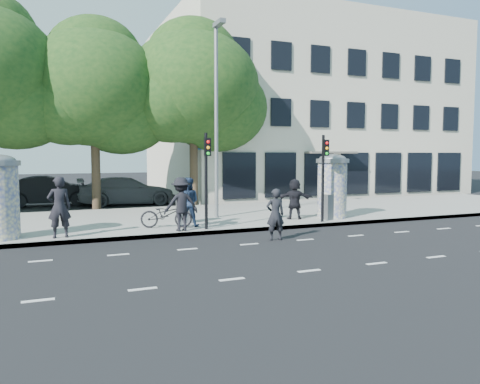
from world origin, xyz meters
name	(u,v)px	position (x,y,z in m)	size (l,w,h in m)	color
ground	(269,253)	(0.00, 0.00, 0.00)	(120.00, 120.00, 0.00)	black
sidewalk	(193,217)	(0.00, 7.50, 0.07)	(40.00, 8.00, 0.15)	gray
curb	(225,231)	(0.00, 3.55, 0.07)	(40.00, 0.10, 0.16)	slate
lane_dash_near	(309,271)	(0.00, -2.20, 0.00)	(32.00, 0.12, 0.01)	silver
lane_dash_far	(249,244)	(0.00, 1.40, 0.00)	(32.00, 0.12, 0.01)	silver
ad_column_right	(332,185)	(5.20, 4.70, 1.54)	(1.36, 1.36, 2.65)	beige
traffic_pole_near	(207,171)	(-0.60, 3.79, 2.23)	(0.22, 0.31, 3.40)	black
traffic_pole_far	(324,169)	(4.20, 3.79, 2.23)	(0.22, 0.31, 3.40)	black
street_lamp	(217,106)	(0.80, 6.63, 4.79)	(0.25, 0.93, 8.00)	slate
tree_near_left	(94,88)	(-3.50, 12.70, 6.06)	(6.80, 6.80, 8.97)	#38281C
tree_center	(193,88)	(1.50, 12.30, 6.31)	(7.00, 7.00, 9.30)	#38281C
building	(296,112)	(12.00, 19.99, 5.99)	(20.30, 15.85, 12.00)	beige
ped_b	(59,207)	(-5.45, 4.00, 1.13)	(0.72, 0.47, 1.96)	black
ped_c	(188,202)	(-1.03, 4.73, 1.05)	(0.88, 0.68, 1.80)	#1E2E4C
ped_d	(181,204)	(-1.51, 3.85, 1.08)	(1.20, 0.69, 1.86)	black
ped_f	(295,199)	(3.56, 4.93, 0.98)	(1.54, 0.55, 1.66)	black
man_road	(275,214)	(1.07, 1.75, 0.85)	(0.62, 0.41, 1.69)	black
bicycle	(166,214)	(-1.83, 4.71, 0.63)	(1.84, 0.64, 0.97)	black
cabinet_left	(184,209)	(-0.92, 5.56, 0.71)	(0.53, 0.39, 1.11)	gray
cabinet_right	(329,207)	(4.84, 4.33, 0.66)	(0.49, 0.36, 1.03)	slate
car_mid	(50,191)	(-5.67, 15.56, 0.81)	(4.90, 1.71, 1.61)	black
car_right	(127,191)	(-1.70, 14.42, 0.77)	(5.28, 2.15, 1.53)	#55585D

